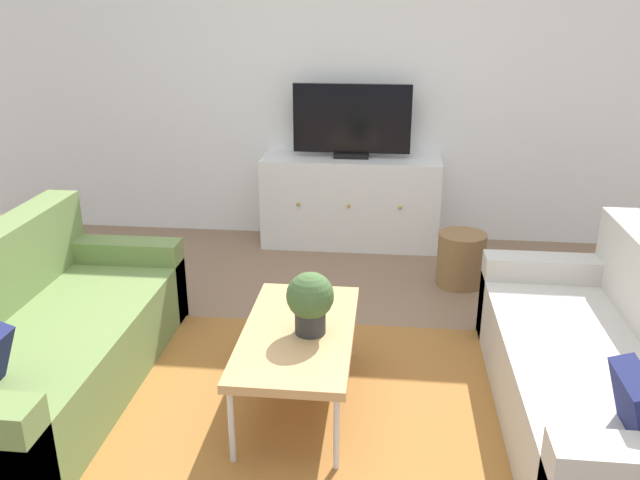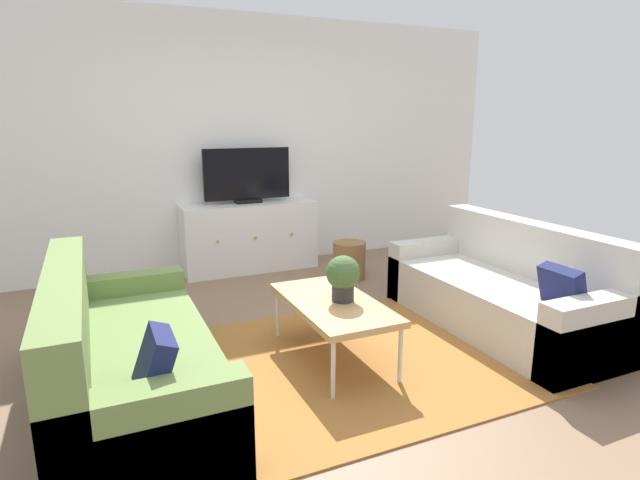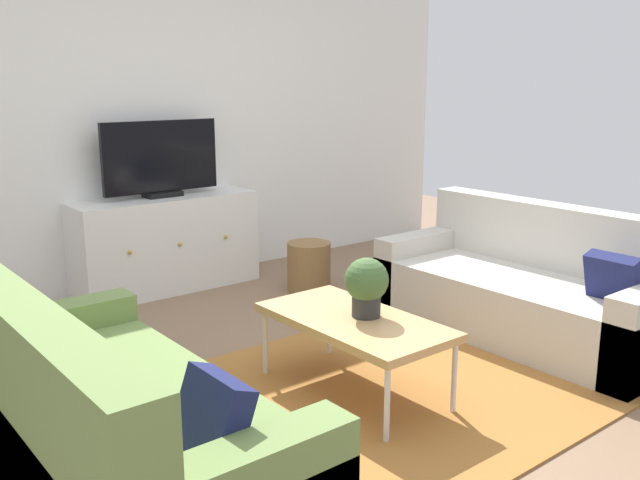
{
  "view_description": "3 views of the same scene",
  "coord_description": "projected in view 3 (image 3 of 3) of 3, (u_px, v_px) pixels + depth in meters",
  "views": [
    {
      "loc": [
        0.34,
        -2.87,
        1.95
      ],
      "look_at": [
        0.0,
        0.31,
        0.76
      ],
      "focal_mm": 36.58,
      "sensor_mm": 36.0,
      "label": 1
    },
    {
      "loc": [
        -1.49,
        -3.01,
        1.62
      ],
      "look_at": [
        0.0,
        0.31,
        0.76
      ],
      "focal_mm": 28.81,
      "sensor_mm": 36.0,
      "label": 2
    },
    {
      "loc": [
        -2.35,
        -2.6,
        1.63
      ],
      "look_at": [
        0.0,
        0.31,
        0.76
      ],
      "focal_mm": 39.04,
      "sensor_mm": 36.0,
      "label": 3
    }
  ],
  "objects": [
    {
      "name": "couch_left_side",
      "position": [
        104.0,
        430.0,
        2.76
      ],
      "size": [
        0.85,
        1.9,
        0.82
      ],
      "color": "olive",
      "rests_on": "ground_plane"
    },
    {
      "name": "potted_plant",
      "position": [
        366.0,
        284.0,
        3.58
      ],
      "size": [
        0.23,
        0.23,
        0.31
      ],
      "color": "#2D2D2D",
      "rests_on": "coffee_table"
    },
    {
      "name": "area_rug",
      "position": [
        374.0,
        394.0,
        3.67
      ],
      "size": [
        2.5,
        1.9,
        0.01
      ],
      "primitive_type": "cube",
      "color": "#9E662D",
      "rests_on": "ground_plane"
    },
    {
      "name": "couch_right_side",
      "position": [
        531.0,
        292.0,
        4.52
      ],
      "size": [
        0.85,
        1.9,
        0.82
      ],
      "color": "beige",
      "rests_on": "ground_plane"
    },
    {
      "name": "wall_back",
      "position": [
        139.0,
        115.0,
        5.4
      ],
      "size": [
        6.4,
        0.12,
        2.7
      ],
      "primitive_type": "cube",
      "color": "white",
      "rests_on": "ground_plane"
    },
    {
      "name": "wicker_basket",
      "position": [
        309.0,
        267.0,
        5.44
      ],
      "size": [
        0.34,
        0.34,
        0.38
      ],
      "primitive_type": "cylinder",
      "color": "olive",
      "rests_on": "ground_plane"
    },
    {
      "name": "tv_console",
      "position": [
        166.0,
        243.0,
        5.44
      ],
      "size": [
        1.44,
        0.47,
        0.74
      ],
      "color": "white",
      "rests_on": "ground_plane"
    },
    {
      "name": "flat_screen_tv",
      "position": [
        161.0,
        159.0,
        5.31
      ],
      "size": [
        0.94,
        0.16,
        0.58
      ],
      "color": "black",
      "rests_on": "tv_console"
    },
    {
      "name": "coffee_table",
      "position": [
        354.0,
        323.0,
        3.6
      ],
      "size": [
        0.54,
        1.05,
        0.42
      ],
      "color": "tan",
      "rests_on": "ground_plane"
    },
    {
      "name": "ground_plane",
      "position": [
        355.0,
        386.0,
        3.78
      ],
      "size": [
        10.0,
        10.0,
        0.0
      ],
      "primitive_type": "plane",
      "color": "#84664C"
    }
  ]
}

